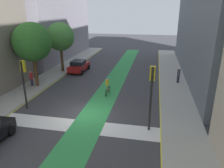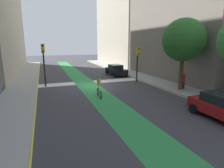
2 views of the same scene
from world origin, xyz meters
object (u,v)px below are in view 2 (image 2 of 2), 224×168
(car_black_left_near, at_px, (116,70))
(cyclist_in_lane, at_px, (99,86))
(traffic_signal_near_left, at_px, (138,58))
(street_tree_near, at_px, (184,40))
(traffic_signal_near_right, at_px, (43,57))
(car_red_left_far, at_px, (224,107))
(pedestrian_sidewalk_left_a, at_px, (183,80))

(car_black_left_near, relative_size, cyclist_in_lane, 2.30)
(traffic_signal_near_left, relative_size, street_tree_near, 0.62)
(cyclist_in_lane, bearing_deg, car_black_left_near, -119.21)
(street_tree_near, bearing_deg, traffic_signal_near_left, -68.61)
(traffic_signal_near_right, bearing_deg, car_black_left_near, -156.87)
(traffic_signal_near_left, xyz_separation_m, car_red_left_far, (0.43, 11.71, -2.11))
(car_black_left_near, bearing_deg, car_red_left_far, 90.22)
(car_red_left_far, height_order, pedestrian_sidewalk_left_a, pedestrian_sidewalk_left_a)
(cyclist_in_lane, distance_m, pedestrian_sidewalk_left_a, 8.60)
(car_red_left_far, distance_m, street_tree_near, 8.13)
(traffic_signal_near_right, height_order, traffic_signal_near_left, traffic_signal_near_right)
(car_red_left_far, bearing_deg, traffic_signal_near_left, -92.12)
(traffic_signal_near_right, bearing_deg, car_red_left_far, 127.13)
(traffic_signal_near_left, relative_size, car_black_left_near, 0.97)
(traffic_signal_near_left, height_order, car_red_left_far, traffic_signal_near_left)
(car_red_left_far, distance_m, car_black_left_near, 17.31)
(car_black_left_near, relative_size, pedestrian_sidewalk_left_a, 2.59)
(traffic_signal_near_left, height_order, pedestrian_sidewalk_left_a, traffic_signal_near_left)
(car_red_left_far, xyz_separation_m, car_black_left_near, (0.07, -17.31, 0.00))
(traffic_signal_near_right, xyz_separation_m, car_black_left_near, (-9.86, -4.21, -2.37))
(traffic_signal_near_left, bearing_deg, cyclist_in_lane, 35.59)
(traffic_signal_near_left, distance_m, cyclist_in_lane, 7.70)
(pedestrian_sidewalk_left_a, distance_m, street_tree_near, 3.92)
(traffic_signal_near_right, bearing_deg, traffic_signal_near_left, 172.31)
(traffic_signal_near_right, distance_m, street_tree_near, 14.05)
(traffic_signal_near_left, relative_size, car_red_left_far, 0.99)
(car_black_left_near, xyz_separation_m, street_tree_near, (-2.49, 10.70, 4.06))
(car_red_left_far, xyz_separation_m, street_tree_near, (-2.43, -6.62, 4.06))
(car_red_left_far, xyz_separation_m, cyclist_in_lane, (5.63, -7.37, 0.17))
(traffic_signal_near_left, bearing_deg, car_red_left_far, 87.88)
(traffic_signal_near_left, xyz_separation_m, pedestrian_sidewalk_left_a, (-2.52, 4.92, -1.92))
(cyclist_in_lane, height_order, pedestrian_sidewalk_left_a, cyclist_in_lane)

